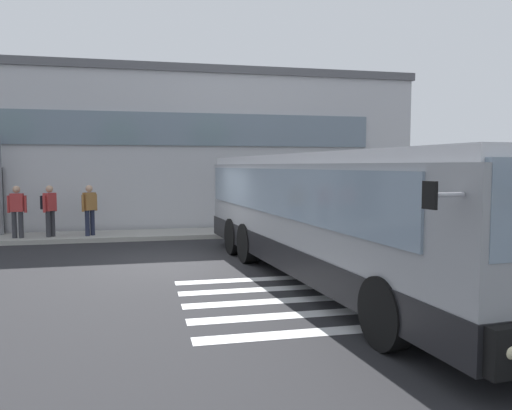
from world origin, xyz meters
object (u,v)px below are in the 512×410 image
(bus_main_foreground, at_px, (335,219))
(passenger_by_doorway, at_px, (49,207))
(passenger_at_curb_edge, at_px, (90,208))
(passenger_near_column, at_px, (17,209))

(bus_main_foreground, distance_m, passenger_by_doorway, 10.15)
(passenger_by_doorway, relative_size, passenger_at_curb_edge, 1.00)
(passenger_by_doorway, bearing_deg, bus_main_foreground, -46.86)
(passenger_by_doorway, bearing_deg, passenger_near_column, -173.60)
(passenger_near_column, relative_size, passenger_at_curb_edge, 1.00)
(bus_main_foreground, height_order, passenger_at_curb_edge, bus_main_foreground)
(passenger_at_curb_edge, bearing_deg, passenger_near_column, -177.93)
(passenger_near_column, bearing_deg, passenger_at_curb_edge, 2.07)
(bus_main_foreground, height_order, passenger_by_doorway, bus_main_foreground)
(passenger_by_doorway, bearing_deg, passenger_at_curb_edge, -1.21)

